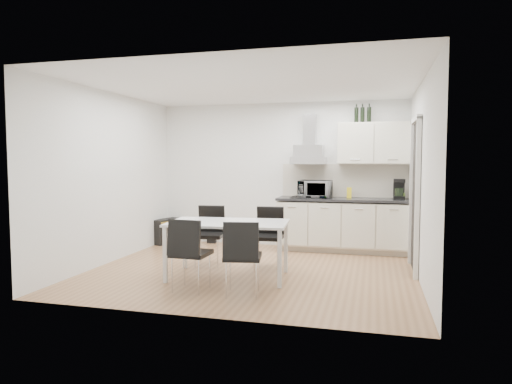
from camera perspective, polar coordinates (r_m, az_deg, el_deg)
ground at (r=6.58m, az=-0.49°, el=-9.78°), size 4.50×4.50×0.00m
wall_back at (r=8.35m, az=3.07°, el=2.16°), size 4.50×0.10×2.60m
wall_front at (r=4.50m, az=-7.11°, el=0.56°), size 4.50×0.10×2.60m
wall_left at (r=7.31m, az=-17.79°, el=1.71°), size 0.10×4.00×2.60m
wall_right at (r=6.21m, az=19.99°, el=1.29°), size 0.10×4.00×2.60m
ceiling at (r=6.48m, az=-0.50°, el=13.17°), size 4.50×4.50×0.00m
doorway at (r=6.77m, az=19.17°, el=-0.61°), size 0.08×1.04×2.10m
kitchenette at (r=7.96m, az=11.11°, el=-1.39°), size 2.22×0.64×2.52m
dining_table at (r=6.09m, az=-3.50°, el=-4.39°), size 1.64×1.04×0.75m
chair_far_left at (r=6.85m, az=-5.91°, el=-5.49°), size 0.50×0.55×0.88m
chair_far_right at (r=6.66m, az=1.51°, el=-5.75°), size 0.46×0.52×0.88m
chair_near_left at (r=5.57m, az=-8.10°, el=-7.71°), size 0.45×0.51×0.88m
chair_near_right at (r=5.34m, az=-1.67°, el=-8.19°), size 0.52×0.57×0.88m
guitar_amp at (r=8.79m, az=-11.11°, el=-4.81°), size 0.42×0.60×0.46m
floor_speaker at (r=8.72m, az=-5.56°, el=-5.48°), size 0.18×0.16×0.27m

